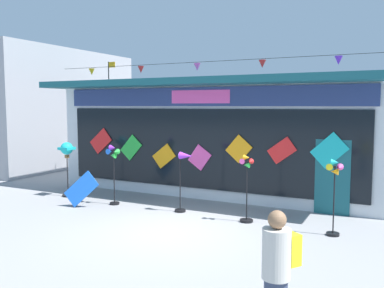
% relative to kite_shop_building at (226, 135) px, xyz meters
% --- Properties ---
extents(ground_plane, '(80.00, 80.00, 0.00)m').
position_rel_kite_shop_building_xyz_m(ground_plane, '(0.74, -5.24, -1.87)').
color(ground_plane, gray).
extents(kite_shop_building, '(11.16, 5.35, 4.90)m').
position_rel_kite_shop_building_xyz_m(kite_shop_building, '(0.00, 0.00, 0.00)').
color(kite_shop_building, silver).
rests_on(kite_shop_building, ground_plane).
extents(wind_spinner_far_left, '(0.40, 0.40, 1.74)m').
position_rel_kite_shop_building_xyz_m(wind_spinner_far_left, '(-3.98, -3.61, -0.49)').
color(wind_spinner_far_left, black).
rests_on(wind_spinner_far_left, ground_plane).
extents(wind_spinner_left, '(0.39, 0.28, 1.76)m').
position_rel_kite_shop_building_xyz_m(wind_spinner_left, '(-1.99, -3.84, -0.65)').
color(wind_spinner_left, black).
rests_on(wind_spinner_left, ground_plane).
extents(wind_spinner_center_left, '(0.53, 0.30, 1.65)m').
position_rel_kite_shop_building_xyz_m(wind_spinner_center_left, '(0.26, -3.68, -0.73)').
color(wind_spinner_center_left, black).
rests_on(wind_spinner_center_left, ground_plane).
extents(wind_spinner_center_right, '(0.33, 0.33, 1.69)m').
position_rel_kite_shop_building_xyz_m(wind_spinner_center_right, '(2.08, -3.83, -0.92)').
color(wind_spinner_center_right, black).
rests_on(wind_spinner_center_right, ground_plane).
extents(wind_spinner_right, '(0.35, 0.29, 1.73)m').
position_rel_kite_shop_building_xyz_m(wind_spinner_right, '(4.16, -4.00, -0.74)').
color(wind_spinner_right, black).
rests_on(wind_spinner_right, ground_plane).
extents(person_near_camera, '(0.44, 0.47, 1.68)m').
position_rel_kite_shop_building_xyz_m(person_near_camera, '(4.16, -8.74, -0.99)').
color(person_near_camera, '#333D56').
rests_on(person_near_camera, ground_plane).
extents(display_kite_on_ground, '(1.05, 0.31, 1.05)m').
position_rel_kite_shop_building_xyz_m(display_kite_on_ground, '(-2.63, -4.49, -1.35)').
color(display_kite_on_ground, blue).
rests_on(display_kite_on_ground, ground_plane).
extents(neighbour_building, '(7.81, 8.19, 5.45)m').
position_rel_kite_shop_building_xyz_m(neighbour_building, '(-11.74, 1.43, 0.85)').
color(neighbour_building, '#99999E').
rests_on(neighbour_building, ground_plane).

